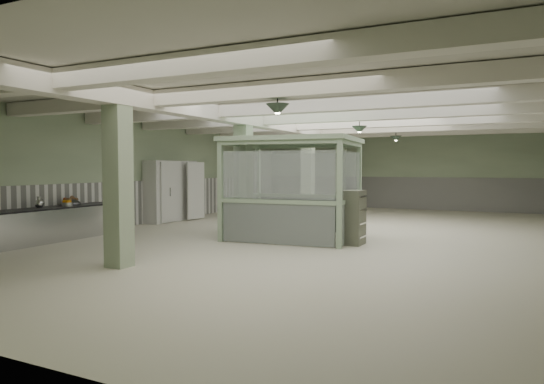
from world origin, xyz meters
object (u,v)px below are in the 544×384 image
at_px(guard_booth, 293,171).
at_px(walkin_cooler, 172,191).
at_px(prep_counter, 37,226).
at_px(filing_cabinet, 354,217).

bearing_deg(guard_booth, walkin_cooler, 155.65).
relative_size(prep_counter, walkin_cooler, 2.04).
bearing_deg(filing_cabinet, guard_booth, 170.22).
bearing_deg(filing_cabinet, prep_counter, -153.38).
distance_m(walkin_cooler, filing_cabinet, 7.86).
bearing_deg(walkin_cooler, prep_counter, -89.16).
relative_size(guard_booth, filing_cabinet, 2.68).
xyz_separation_m(walkin_cooler, guard_booth, (5.66, -1.90, 0.75)).
height_order(walkin_cooler, filing_cabinet, walkin_cooler).
height_order(prep_counter, guard_booth, guard_booth).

